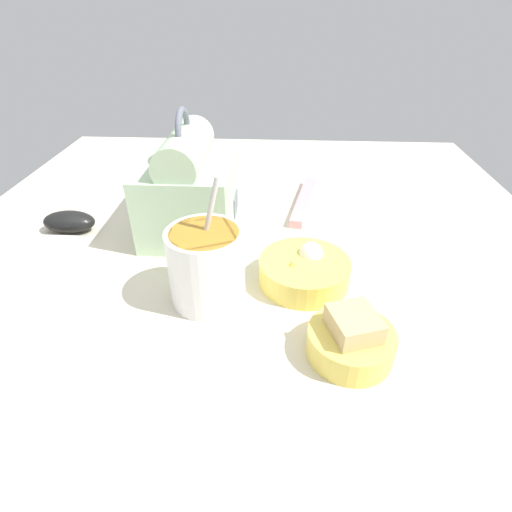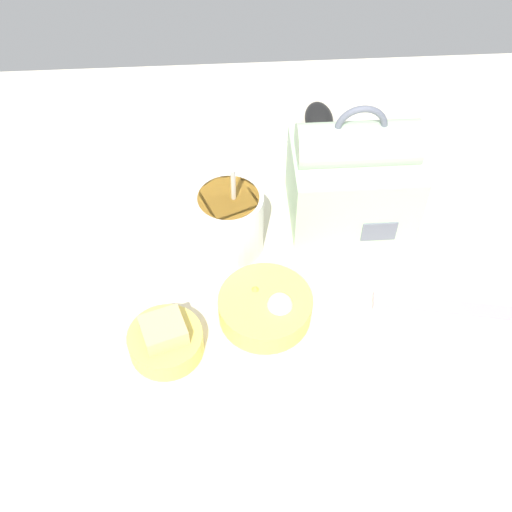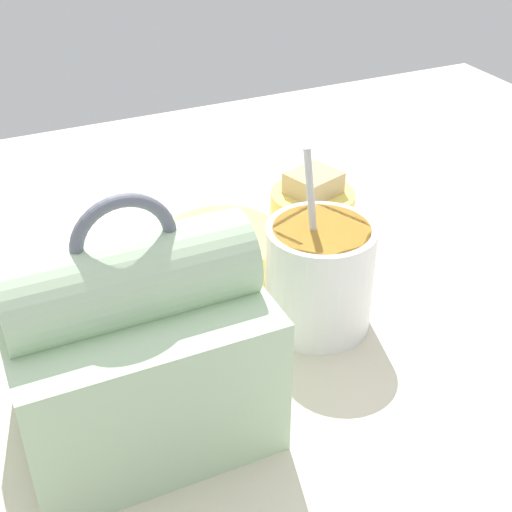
{
  "view_description": "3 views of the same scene",
  "coord_description": "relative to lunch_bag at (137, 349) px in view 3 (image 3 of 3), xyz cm",
  "views": [
    {
      "loc": [
        -47.26,
        -4.09,
        38.94
      ],
      "look_at": [
        0.44,
        -1.48,
        7.0
      ],
      "focal_mm": 28.0,
      "sensor_mm": 36.0,
      "label": 1
    },
    {
      "loc": [
        -3.3,
        -61.31,
        80.29
      ],
      "look_at": [
        0.44,
        -1.48,
        7.0
      ],
      "focal_mm": 45.0,
      "sensor_mm": 36.0,
      "label": 2
    },
    {
      "loc": [
        26.11,
        53.85,
        46.45
      ],
      "look_at": [
        0.44,
        -1.48,
        7.0
      ],
      "focal_mm": 50.0,
      "sensor_mm": 36.0,
      "label": 3
    }
  ],
  "objects": [
    {
      "name": "bento_bowl_snacks",
      "position": [
        -15.26,
        -19.76,
        -6.0
      ],
      "size": [
        13.53,
        13.53,
        5.67
      ],
      "color": "#EFD65B",
      "rests_on": "desk_surface"
    },
    {
      "name": "bento_bowl_sandwich",
      "position": [
        -29.42,
        -24.68,
        -5.79
      ],
      "size": [
        10.44,
        10.44,
        6.24
      ],
      "color": "#EFD65B",
      "rests_on": "desk_surface"
    },
    {
      "name": "desk_surface",
      "position": [
        -16.56,
        -11.16,
        -9.12
      ],
      "size": [
        140.0,
        110.0,
        2.0
      ],
      "color": "beige",
      "rests_on": "ground"
    },
    {
      "name": "soup_cup",
      "position": [
        -19.79,
        -6.09,
        -2.41
      ],
      "size": [
        10.48,
        10.48,
        18.29
      ],
      "color": "white",
      "rests_on": "desk_surface"
    },
    {
      "name": "lunch_bag",
      "position": [
        0.0,
        0.0,
        0.0
      ],
      "size": [
        19.49,
        15.5,
        21.77
      ],
      "color": "#B7D6AD",
      "rests_on": "desk_surface"
    }
  ]
}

